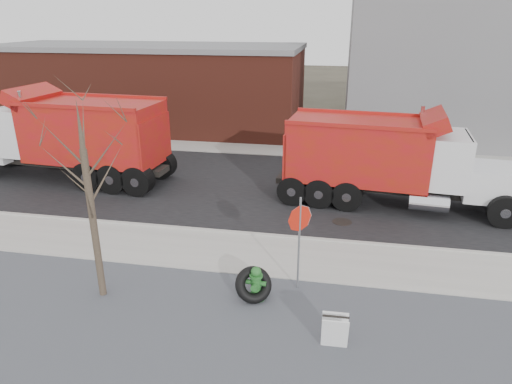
% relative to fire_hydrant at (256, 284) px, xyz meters
% --- Properties ---
extents(ground, '(120.00, 120.00, 0.00)m').
position_rel_fire_hydrant_xyz_m(ground, '(-0.82, 2.04, -0.44)').
color(ground, '#383328').
rests_on(ground, ground).
extents(gravel_verge, '(60.00, 5.00, 0.03)m').
position_rel_fire_hydrant_xyz_m(gravel_verge, '(-0.82, -1.46, -0.42)').
color(gravel_verge, slate).
rests_on(gravel_verge, ground).
extents(sidewalk, '(60.00, 2.50, 0.06)m').
position_rel_fire_hydrant_xyz_m(sidewalk, '(-0.82, 2.29, -0.41)').
color(sidewalk, '#9E9B93').
rests_on(sidewalk, ground).
extents(curb, '(60.00, 0.15, 0.11)m').
position_rel_fire_hydrant_xyz_m(curb, '(-0.82, 3.59, -0.38)').
color(curb, '#9E9B93').
rests_on(curb, ground).
extents(road, '(60.00, 9.40, 0.02)m').
position_rel_fire_hydrant_xyz_m(road, '(-0.82, 8.34, -0.43)').
color(road, black).
rests_on(road, ground).
extents(far_sidewalk, '(60.00, 2.00, 0.06)m').
position_rel_fire_hydrant_xyz_m(far_sidewalk, '(-0.82, 14.04, -0.41)').
color(far_sidewalk, '#9E9B93').
rests_on(far_sidewalk, ground).
extents(building_grey, '(12.00, 10.00, 8.00)m').
position_rel_fire_hydrant_xyz_m(building_grey, '(8.18, 20.04, 3.56)').
color(building_grey, slate).
rests_on(building_grey, ground).
extents(building_brick, '(20.20, 8.20, 5.30)m').
position_rel_fire_hydrant_xyz_m(building_brick, '(-10.82, 19.04, 2.22)').
color(building_brick, maroon).
rests_on(building_brick, ground).
extents(bare_tree, '(3.20, 3.20, 5.20)m').
position_rel_fire_hydrant_xyz_m(bare_tree, '(-4.02, -0.56, 2.86)').
color(bare_tree, '#382D23').
rests_on(bare_tree, ground).
extents(fire_hydrant, '(0.53, 0.52, 0.95)m').
position_rel_fire_hydrant_xyz_m(fire_hydrant, '(0.00, 0.00, 0.00)').
color(fire_hydrant, '#31762D').
rests_on(fire_hydrant, ground).
extents(truck_tire, '(1.22, 1.15, 0.93)m').
position_rel_fire_hydrant_xyz_m(truck_tire, '(-0.06, -0.01, -0.01)').
color(truck_tire, black).
rests_on(truck_tire, ground).
extents(stop_sign, '(0.56, 0.50, 2.66)m').
position_rel_fire_hydrant_xyz_m(stop_sign, '(1.02, 0.68, 1.39)').
color(stop_sign, gray).
rests_on(stop_sign, ground).
extents(sandwich_board, '(0.59, 0.38, 0.81)m').
position_rel_fire_hydrant_xyz_m(sandwich_board, '(2.05, -1.53, -0.00)').
color(sandwich_board, white).
rests_on(sandwich_board, ground).
extents(dump_truck_red_a, '(9.37, 3.33, 3.73)m').
position_rel_fire_hydrant_xyz_m(dump_truck_red_a, '(3.83, 7.32, 1.46)').
color(dump_truck_red_a, black).
rests_on(dump_truck_red_a, ground).
extents(dump_truck_red_b, '(9.80, 3.41, 4.05)m').
position_rel_fire_hydrant_xyz_m(dump_truck_red_b, '(-9.84, 7.80, 1.62)').
color(dump_truck_red_b, black).
rests_on(dump_truck_red_b, ground).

